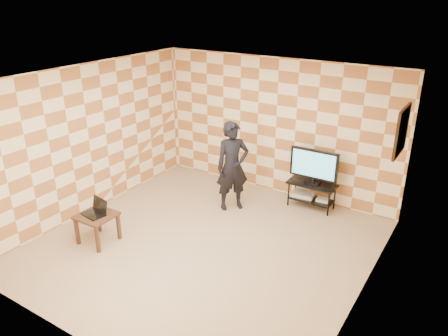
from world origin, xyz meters
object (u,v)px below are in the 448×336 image
at_px(tv, 314,165).
at_px(side_table, 97,219).
at_px(person, 232,166).
at_px(tv_stand, 312,190).

xyz_separation_m(tv, side_table, (-2.48, -3.02, -0.46)).
bearing_deg(person, tv, -16.22).
bearing_deg(person, tv_stand, -16.12).
bearing_deg(tv_stand, person, -147.02).
relative_size(side_table, person, 0.34).
xyz_separation_m(tv, person, (-1.26, -0.81, -0.02)).
bearing_deg(side_table, tv_stand, 50.63).
height_order(tv, person, person).
xyz_separation_m(side_table, person, (1.22, 2.21, 0.43)).
distance_m(tv_stand, person, 1.57).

